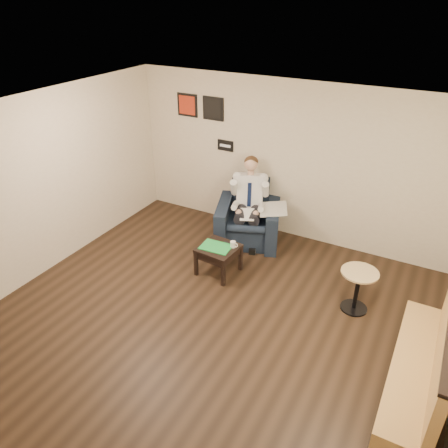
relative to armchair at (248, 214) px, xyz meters
The scene contains 17 objects.
ground 2.54m from the armchair, 77.59° to the right, with size 6.00×6.00×0.00m, color black.
wall_back 1.17m from the armchair, 47.14° to the left, with size 6.00×0.02×2.80m, color beige.
wall_left 3.57m from the armchair, 135.49° to the right, with size 0.02×6.00×2.80m, color beige.
ceiling 3.37m from the armchair, 77.59° to the right, with size 6.00×6.00×0.02m, color white.
seating_sign 1.36m from the armchair, 143.85° to the left, with size 0.32×0.02×0.20m, color black.
art_print_left 2.32m from the armchair, 160.33° to the left, with size 0.42×0.03×0.42m, color #B92F16.
art_print_right 2.00m from the armchair, 151.15° to the left, with size 0.42×0.03×0.42m, color black.
armchair is the anchor object (origin of this frame).
seated_man 0.24m from the armchair, 69.77° to the right, with size 0.69×1.03×1.44m, color silver, non-canonical shape.
lap_papers 0.28m from the armchair, 69.77° to the right, with size 0.24×0.34×0.01m, color white.
newspaper 0.49m from the armchair, ahead, with size 0.46×0.57×0.01m, color silver.
side_table 1.19m from the armchair, 88.23° to the right, with size 0.58×0.58×0.47m, color black.
green_folder 1.18m from the armchair, 89.88° to the right, with size 0.47×0.34×0.01m, color green.
coffee_mug 1.07m from the armchair, 77.35° to the right, with size 0.09×0.09×0.10m, color white.
smartphone 1.00m from the armchair, 84.15° to the right, with size 0.15×0.07×0.01m, color black.
banquette 3.78m from the armchair, 34.27° to the right, with size 0.54×2.26×1.15m, color #B28344.
cafe_table 2.43m from the armchair, 25.07° to the right, with size 0.52×0.52×0.65m, color tan.
Camera 1 is at (2.37, -3.83, 4.11)m, focal length 35.00 mm.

